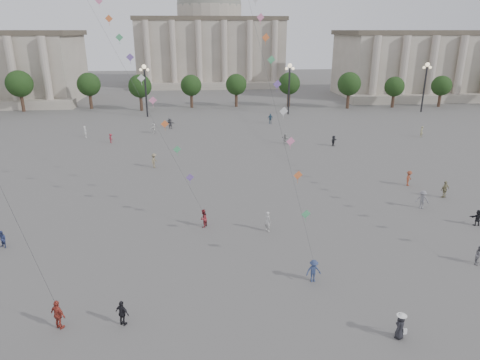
{
  "coord_description": "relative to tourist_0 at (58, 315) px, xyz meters",
  "views": [
    {
      "loc": [
        -3.8,
        -20.6,
        17.2
      ],
      "look_at": [
        -0.8,
        12.0,
        5.69
      ],
      "focal_mm": 32.0,
      "sensor_mm": 36.0,
      "label": 1
    }
  ],
  "objects": [
    {
      "name": "ground",
      "position": [
        12.76,
        -1.95,
        -0.97
      ],
      "size": [
        360.0,
        360.0,
        0.0
      ],
      "primitive_type": "plane",
      "color": "#5E5B58",
      "rests_on": "ground"
    },
    {
      "name": "hall_central",
      "position": [
        12.76,
        127.28,
        13.26
      ],
      "size": [
        48.3,
        34.3,
        35.5
      ],
      "color": "gray",
      "rests_on": "ground"
    },
    {
      "name": "tree_row",
      "position": [
        12.76,
        76.05,
        4.42
      ],
      "size": [
        137.12,
        5.12,
        8.0
      ],
      "color": "#37251B",
      "rests_on": "ground"
    },
    {
      "name": "lamp_post_mid_west",
      "position": [
        -2.24,
        68.05,
        6.38
      ],
      "size": [
        2.0,
        0.9,
        10.65
      ],
      "color": "#262628",
      "rests_on": "ground"
    },
    {
      "name": "lamp_post_mid_east",
      "position": [
        27.76,
        68.05,
        6.38
      ],
      "size": [
        2.0,
        0.9,
        10.65
      ],
      "color": "#262628",
      "rests_on": "ground"
    },
    {
      "name": "lamp_post_far_east",
      "position": [
        57.76,
        68.05,
        6.38
      ],
      "size": [
        2.0,
        0.9,
        10.65
      ],
      "color": "#262628",
      "rests_on": "ground"
    },
    {
      "name": "person_crowd_0",
      "position": [
        22.37,
        58.82,
        -0.0
      ],
      "size": [
        1.17,
        0.57,
        1.94
      ],
      "primitive_type": "imported",
      "rotation": [
        0.0,
        0.0,
        0.08
      ],
      "color": "#2E4E69",
      "rests_on": "ground"
    },
    {
      "name": "person_crowd_3",
      "position": [
        34.24,
        11.45,
        -0.19
      ],
      "size": [
        1.47,
        0.55,
        1.55
      ],
      "primitive_type": "imported",
      "rotation": [
        0.0,
        0.0,
        3.08
      ],
      "color": "black",
      "rests_on": "ground"
    },
    {
      "name": "person_crowd_4",
      "position": [
        0.55,
        52.53,
        -0.09
      ],
      "size": [
        1.1,
        1.72,
        1.77
      ],
      "primitive_type": "imported",
      "rotation": [
        0.0,
        0.0,
        4.33
      ],
      "color": "silver",
      "rests_on": "ground"
    },
    {
      "name": "person_crowd_6",
      "position": [
        31.1,
        15.81,
        -0.02
      ],
      "size": [
        1.42,
        1.16,
        1.91
      ],
      "primitive_type": "imported",
      "rotation": [
        0.0,
        0.0,
        5.85
      ],
      "color": "slate",
      "rests_on": "ground"
    },
    {
      "name": "person_crowd_7",
      "position": [
        22.26,
        42.99,
        -0.14
      ],
      "size": [
        1.51,
        1.37,
        1.67
      ],
      "primitive_type": "imported",
      "rotation": [
        0.0,
        0.0,
        2.45
      ],
      "color": "#B4B4AF",
      "rests_on": "ground"
    },
    {
      "name": "person_crowd_8",
      "position": [
        32.88,
        22.44,
        -0.07
      ],
      "size": [
        1.3,
        1.28,
        1.8
      ],
      "primitive_type": "imported",
      "rotation": [
        0.0,
        0.0,
        0.76
      ],
      "color": "brown",
      "rests_on": "ground"
    },
    {
      "name": "person_crowd_9",
      "position": [
        29.54,
        41.02,
        -0.15
      ],
      "size": [
        1.43,
        1.41,
        1.64
      ],
      "primitive_type": "imported",
      "rotation": [
        0.0,
        0.0,
        0.77
      ],
      "color": "black",
      "rests_on": "ground"
    },
    {
      "name": "person_crowd_10",
      "position": [
        -10.64,
        50.46,
        -0.0
      ],
      "size": [
        0.75,
        0.84,
        1.94
      ],
      "primitive_type": "imported",
      "rotation": [
        0.0,
        0.0,
        2.09
      ],
      "color": "silver",
      "rests_on": "ground"
    },
    {
      "name": "person_crowd_12",
      "position": [
        3.3,
        56.16,
        -0.04
      ],
      "size": [
        1.78,
        1.26,
        1.85
      ],
      "primitive_type": "imported",
      "rotation": [
        0.0,
        0.0,
        2.67
      ],
      "color": "#58575B",
      "rests_on": "ground"
    },
    {
      "name": "person_crowd_13",
      "position": [
        14.65,
        12.12,
        -0.02
      ],
      "size": [
        0.76,
        0.83,
        1.89
      ],
      "primitive_type": "imported",
      "rotation": [
        0.0,
        0.0,
        2.17
      ],
      "color": "#B2B1AE",
      "rests_on": "ground"
    },
    {
      "name": "person_crowd_16",
      "position": [
        2.89,
        58.32,
        -0.19
      ],
      "size": [
        0.98,
        0.59,
        1.57
      ],
      "primitive_type": "imported",
      "rotation": [
        0.0,
        0.0,
        6.05
      ],
      "color": "slate",
      "rests_on": "ground"
    },
    {
      "name": "person_crowd_17",
      "position": [
        -5.6,
        46.15,
        -0.21
      ],
      "size": [
        1.05,
        1.11,
        1.51
      ],
      "primitive_type": "imported",
      "rotation": [
        0.0,
        0.0,
        2.25
      ],
      "color": "#9E2B38",
      "rests_on": "ground"
    },
    {
      "name": "person_crowd_18",
      "position": [
        46.13,
        45.36,
        -0.03
      ],
      "size": [
        0.8,
        0.8,
        1.88
      ],
      "primitive_type": "imported",
      "rotation": [
        0.0,
        0.0,
        3.92
      ],
      "color": "tan",
      "rests_on": "ground"
    },
    {
      "name": "person_crowd_19",
      "position": [
        2.63,
        32.23,
        -0.01
      ],
      "size": [
        1.12,
        1.41,
        1.92
      ],
      "primitive_type": "imported",
      "rotation": [
        0.0,
        0.0,
        1.19
      ],
      "color": "#84785B",
      "rests_on": "ground"
    },
    {
      "name": "person_crowd_20",
      "position": [
        -7.83,
        10.99,
        -0.21
      ],
      "size": [
        0.92,
        0.85,
        1.51
      ],
      "primitive_type": "imported",
      "rotation": [
        0.0,
        0.0,
        5.79
      ],
      "color": "navy",
      "rests_on": "ground"
    },
    {
      "name": "person_crowd_21",
      "position": [
        34.99,
        18.44,
        -0.02
      ],
      "size": [
        1.2,
        0.79,
        1.89
      ],
      "primitive_type": "imported",
      "rotation": [
        0.0,
        0.0,
        3.46
      ],
      "color": "gray",
      "rests_on": "ground"
    },
    {
      "name": "tourist_0",
      "position": [
        0.0,
        0.0,
        0.0
      ],
      "size": [
        1.21,
        1.02,
        1.94
      ],
      "primitive_type": "imported",
      "rotation": [
        0.0,
        0.0,
        2.57
      ],
      "color": "#A1382B",
      "rests_on": "ground"
    },
    {
      "name": "tourist_1",
      "position": [
        3.8,
        -0.03,
        -0.13
      ],
      "size": [
        1.06,
        0.87,
        1.68
      ],
      "primitive_type": "imported",
      "rotation": [
        0.0,
        0.0,
        2.59
      ],
      "color": "black",
      "rests_on": "ground"
    },
    {
      "name": "kite_flyer_0",
      "position": [
        8.9,
        13.51,
        -0.12
      ],
      "size": [
        0.96,
        1.04,
        1.7
      ],
      "primitive_type": "imported",
      "rotation": [
        0.0,
        0.0,
        4.21
      ],
      "color": "maroon",
      "rests_on": "ground"
    },
    {
      "name": "kite_flyer_1",
      "position": [
        16.68,
        3.64,
        -0.11
      ],
      "size": [
        1.19,
        0.79,
        1.73
      ],
      "primitive_type": "imported",
      "rotation": [
        0.0,
        0.0,
        0.14
      ],
      "color": "navy",
      "rests_on": "ground"
    },
    {
      "name": "kite_flyer_2",
      "position": [
        30.11,
        4.87,
        -0.2
      ],
      "size": [
        0.94,
        0.95,
        1.55
      ],
      "primitive_type": "imported",
      "rotation": [
        0.0,
        0.0,
        0.81
      ],
      "color": "slate",
      "rests_on": "ground"
    },
    {
      "name": "hat_person",
      "position": [
        20.23,
        -2.73,
        -0.1
      ],
      "size": [
        0.94,
        0.93,
        1.69
      ],
      "color": "black",
      "rests_on": "ground"
    }
  ]
}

